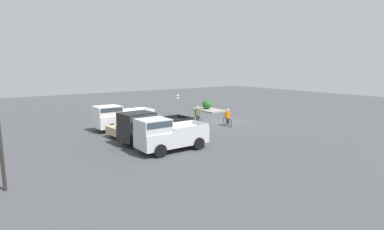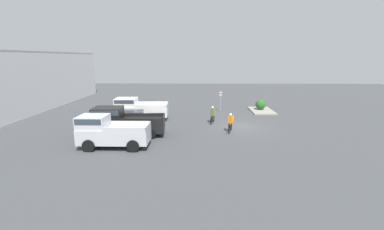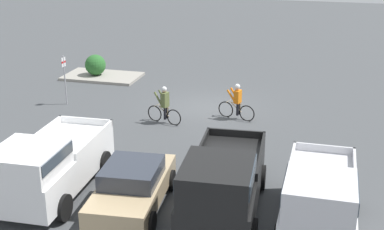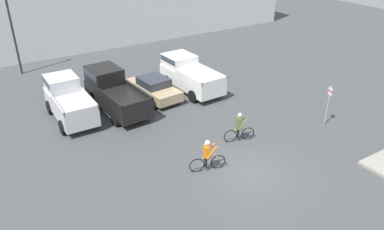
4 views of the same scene
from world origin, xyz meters
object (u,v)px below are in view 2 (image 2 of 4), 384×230
pickup_truck_1 (123,121)px  sedan_0 (133,119)px  pickup_truck_2 (138,108)px  pickup_truck_0 (109,131)px  cyclist_0 (212,115)px  shrub (261,105)px  fire_lane_sign (221,99)px  cyclist_1 (230,123)px

pickup_truck_1 → sedan_0: pickup_truck_1 is taller
sedan_0 → pickup_truck_2: pickup_truck_2 is taller
pickup_truck_0 → pickup_truck_2: pickup_truck_0 is taller
sedan_0 → cyclist_0: size_ratio=2.59×
shrub → cyclist_0: bearing=135.0°
pickup_truck_1 → shrub: bearing=-52.8°
cyclist_0 → fire_lane_sign: 5.62m
cyclist_0 → shrub: (6.11, -6.10, -0.09)m
cyclist_0 → pickup_truck_0: bearing=132.1°
pickup_truck_2 → cyclist_1: size_ratio=3.02×
cyclist_0 → cyclist_1: cyclist_0 is taller
pickup_truck_0 → sedan_0: 5.62m
pickup_truck_0 → cyclist_0: size_ratio=2.83×
pickup_truck_0 → sedan_0: (5.60, -0.27, -0.45)m
pickup_truck_1 → cyclist_0: 8.57m
pickup_truck_1 → pickup_truck_2: size_ratio=1.08×
pickup_truck_0 → cyclist_0: 10.37m
sedan_0 → fire_lane_sign: fire_lane_sign is taller
pickup_truck_2 → cyclist_0: (-1.43, -7.52, -0.32)m
pickup_truck_1 → shrub: pickup_truck_1 is taller
pickup_truck_2 → fire_lane_sign: fire_lane_sign is taller
pickup_truck_0 → cyclist_0: bearing=-47.9°
cyclist_1 → pickup_truck_1: bearing=97.8°
sedan_0 → fire_lane_sign: size_ratio=1.81×
cyclist_1 → shrub: size_ratio=1.49×
shrub → fire_lane_sign: bearing=97.8°
fire_lane_sign → pickup_truck_1: bearing=137.9°
pickup_truck_1 → sedan_0: size_ratio=1.29×
sedan_0 → shrub: 15.45m
pickup_truck_1 → fire_lane_sign: (9.63, -8.72, 0.27)m
fire_lane_sign → shrub: 4.95m
pickup_truck_0 → pickup_truck_2: size_ratio=0.91×
pickup_truck_0 → sedan_0: size_ratio=1.09×
pickup_truck_2 → fire_lane_sign: (4.01, -8.77, 0.33)m
fire_lane_sign → pickup_truck_2: bearing=114.6°
pickup_truck_0 → sedan_0: bearing=-2.7°
cyclist_1 → shrub: (9.10, -4.76, -0.08)m
cyclist_0 → sedan_0: bearing=100.3°
cyclist_1 → shrub: bearing=-27.6°
fire_lane_sign → shrub: size_ratio=2.06×
pickup_truck_1 → shrub: 17.04m
sedan_0 → cyclist_0: 7.54m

